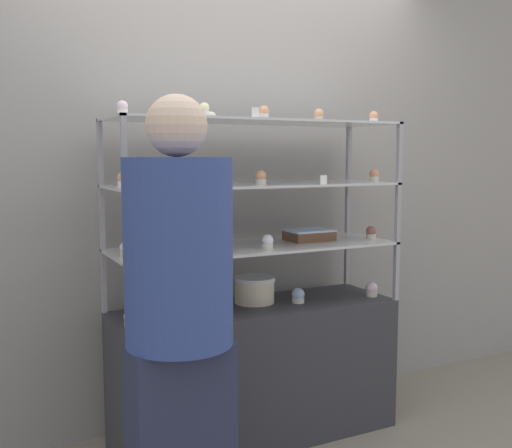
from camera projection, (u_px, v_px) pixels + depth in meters
The scene contains 30 objects.
ground_plane at pixel (256, 436), 3.11m from camera, with size 20.00×20.00×0.00m, color gray.
back_wall at pixel (225, 183), 3.30m from camera, with size 8.00×0.05×2.60m.
display_base at pixel (256, 372), 3.07m from camera, with size 1.45×0.47×0.69m.
display_riser_lower at pixel (256, 249), 3.00m from camera, with size 1.45×0.47×0.31m.
display_riser_middle at pixel (256, 187), 2.97m from camera, with size 1.45×0.47×0.31m.
display_riser_upper at pixel (256, 124), 2.93m from camera, with size 1.45×0.47×0.31m.
layer_cake_centerpiece at pixel (254, 290), 3.10m from camera, with size 0.21×0.21×0.14m.
sheet_cake_frosted at pixel (309, 235), 3.18m from camera, with size 0.24×0.18×0.06m.
cupcake_0 at pixel (131, 318), 2.67m from camera, with size 0.07×0.07×0.08m.
cupcake_1 at pixel (226, 307), 2.86m from camera, with size 0.07×0.07×0.08m.
cupcake_2 at pixel (298, 296), 3.10m from camera, with size 0.07×0.07×0.08m.
cupcake_3 at pixel (371, 290), 3.24m from camera, with size 0.07×0.07×0.08m.
price_tag_0 at pixel (209, 320), 2.69m from camera, with size 0.04×0.00×0.04m.
cupcake_4 at pixel (126, 250), 2.66m from camera, with size 0.06×0.06×0.07m.
cupcake_5 at pixel (202, 247), 2.74m from camera, with size 0.06×0.06×0.07m.
cupcake_6 at pixel (268, 242), 2.90m from camera, with size 0.06×0.06×0.07m.
cupcake_7 at pixel (371, 232), 3.25m from camera, with size 0.06×0.06×0.07m.
price_tag_1 at pixel (200, 253), 2.64m from camera, with size 0.04×0.00×0.04m.
cupcake_8 at pixel (123, 180), 2.62m from camera, with size 0.05×0.05×0.07m.
cupcake_9 at pixel (261, 178), 2.88m from camera, with size 0.05×0.05×0.07m.
cupcake_10 at pixel (374, 175), 3.22m from camera, with size 0.05×0.05×0.07m.
price_tag_2 at pixel (323, 180), 2.89m from camera, with size 0.04×0.00×0.04m.
cupcake_11 at pixel (122, 108), 2.57m from camera, with size 0.05×0.05×0.06m.
cupcake_12 at pixel (204, 110), 2.67m from camera, with size 0.05×0.05×0.06m.
cupcake_13 at pixel (264, 113), 2.83m from camera, with size 0.05×0.05×0.06m.
cupcake_14 at pixel (319, 115), 3.02m from camera, with size 0.05×0.05×0.06m.
cupcake_15 at pixel (374, 117), 3.19m from camera, with size 0.05×0.05×0.06m.
price_tag_3 at pixel (256, 112), 2.69m from camera, with size 0.04×0.00×0.04m.
donut_glazed at pixel (202, 115), 2.81m from camera, with size 0.13×0.13×0.03m.
customer_figure at pixel (179, 312), 2.16m from camera, with size 0.39×0.39×1.66m.
Camera 1 is at (-1.34, -2.65, 1.45)m, focal length 42.00 mm.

